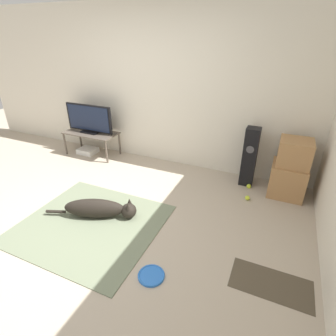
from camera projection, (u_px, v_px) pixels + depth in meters
ground_plane at (85, 225)px, 3.19m from camera, size 12.00×12.00×0.00m
wall_back at (159, 88)px, 4.31m from camera, size 8.00×0.06×2.55m
area_rug at (91, 224)px, 3.20m from camera, size 1.64×1.49×0.01m
dog at (100, 209)px, 3.27m from camera, size 1.09×0.50×0.25m
frisbee at (151, 275)px, 2.51m from camera, size 0.26×0.26×0.03m
cardboard_box_lower at (287, 180)px, 3.70m from camera, size 0.47×0.45×0.47m
cardboard_box_upper at (295, 153)px, 3.52m from camera, size 0.42×0.41×0.36m
floor_speaker at (250, 157)px, 3.87m from camera, size 0.20×0.20×0.90m
tv_stand at (91, 135)px, 4.89m from camera, size 1.01×0.48×0.44m
tv at (89, 119)px, 4.75m from camera, size 0.96×0.20×0.52m
tennis_ball_by_boxes at (247, 198)px, 3.66m from camera, size 0.07×0.07×0.07m
tennis_ball_near_speaker at (249, 186)px, 3.94m from camera, size 0.07×0.07×0.07m
game_console at (88, 151)px, 5.09m from camera, size 0.34×0.28×0.09m
door_mat at (271, 284)px, 2.44m from camera, size 0.73×0.38×0.01m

